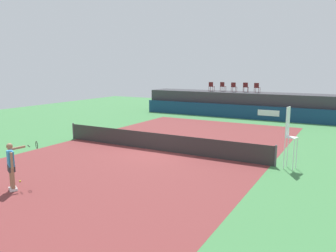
{
  "coord_description": "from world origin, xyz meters",
  "views": [
    {
      "loc": [
        9.0,
        -15.1,
        4.43
      ],
      "look_at": [
        -0.48,
        2.0,
        1.0
      ],
      "focal_mm": 35.54,
      "sensor_mm": 36.0,
      "label": 1
    }
  ],
  "objects_px": {
    "spectator_chair_center": "(234,87)",
    "tennis_ball": "(20,181)",
    "spectator_chair_left": "(223,86)",
    "umpire_chair": "(289,133)",
    "spectator_chair_right": "(246,87)",
    "net_post_near": "(73,131)",
    "spectator_chair_far_right": "(257,87)",
    "tennis_player": "(12,165)",
    "spectator_chair_far_left": "(211,86)",
    "net_post_far": "(276,156)"
  },
  "relations": [
    {
      "from": "net_post_near",
      "to": "spectator_chair_far_left",
      "type": "bearing_deg",
      "value": 77.54
    },
    {
      "from": "spectator_chair_far_right",
      "to": "umpire_chair",
      "type": "distance_m",
      "value": 16.11
    },
    {
      "from": "tennis_ball",
      "to": "spectator_chair_far_right",
      "type": "bearing_deg",
      "value": 80.88
    },
    {
      "from": "spectator_chair_right",
      "to": "umpire_chair",
      "type": "relative_size",
      "value": 0.32
    },
    {
      "from": "spectator_chair_far_right",
      "to": "net_post_far",
      "type": "distance_m",
      "value": 16.08
    },
    {
      "from": "spectator_chair_far_right",
      "to": "tennis_player",
      "type": "relative_size",
      "value": 0.5
    },
    {
      "from": "spectator_chair_far_right",
      "to": "spectator_chair_center",
      "type": "bearing_deg",
      "value": -178.35
    },
    {
      "from": "spectator_chair_far_left",
      "to": "spectator_chair_center",
      "type": "relative_size",
      "value": 1.0
    },
    {
      "from": "spectator_chair_far_left",
      "to": "tennis_ball",
      "type": "xyz_separation_m",
      "value": [
        0.74,
        -21.95,
        -2.66
      ]
    },
    {
      "from": "spectator_chair_far_right",
      "to": "tennis_player",
      "type": "xyz_separation_m",
      "value": [
        -2.99,
        -22.88,
        -1.73
      ]
    },
    {
      "from": "spectator_chair_right",
      "to": "tennis_ball",
      "type": "relative_size",
      "value": 13.06
    },
    {
      "from": "spectator_chair_far_right",
      "to": "tennis_ball",
      "type": "xyz_separation_m",
      "value": [
        -3.56,
        -22.19,
        -2.66
      ]
    },
    {
      "from": "spectator_chair_left",
      "to": "net_post_near",
      "type": "relative_size",
      "value": 0.89
    },
    {
      "from": "spectator_chair_center",
      "to": "net_post_near",
      "type": "height_order",
      "value": "spectator_chair_center"
    },
    {
      "from": "spectator_chair_left",
      "to": "umpire_chair",
      "type": "height_order",
      "value": "spectator_chair_left"
    },
    {
      "from": "spectator_chair_center",
      "to": "umpire_chair",
      "type": "relative_size",
      "value": 0.32
    },
    {
      "from": "net_post_near",
      "to": "net_post_far",
      "type": "height_order",
      "value": "same"
    },
    {
      "from": "net_post_near",
      "to": "spectator_chair_center",
      "type": "bearing_deg",
      "value": 70.11
    },
    {
      "from": "spectator_chair_right",
      "to": "umpire_chair",
      "type": "bearing_deg",
      "value": -67.44
    },
    {
      "from": "net_post_near",
      "to": "tennis_player",
      "type": "relative_size",
      "value": 0.56
    },
    {
      "from": "umpire_chair",
      "to": "tennis_ball",
      "type": "relative_size",
      "value": 40.59
    },
    {
      "from": "net_post_near",
      "to": "tennis_player",
      "type": "distance_m",
      "value": 8.98
    },
    {
      "from": "tennis_player",
      "to": "spectator_chair_far_left",
      "type": "bearing_deg",
      "value": 93.31
    },
    {
      "from": "spectator_chair_center",
      "to": "net_post_near",
      "type": "distance_m",
      "value": 16.24
    },
    {
      "from": "spectator_chair_left",
      "to": "net_post_far",
      "type": "relative_size",
      "value": 0.89
    },
    {
      "from": "spectator_chair_right",
      "to": "spectator_chair_far_right",
      "type": "bearing_deg",
      "value": -16.21
    },
    {
      "from": "spectator_chair_right",
      "to": "net_post_near",
      "type": "xyz_separation_m",
      "value": [
        -6.48,
        -15.52,
        -2.19
      ]
    },
    {
      "from": "spectator_chair_left",
      "to": "tennis_ball",
      "type": "bearing_deg",
      "value": -90.59
    },
    {
      "from": "spectator_chair_far_left",
      "to": "net_post_far",
      "type": "xyz_separation_m",
      "value": [
        9.1,
        -14.95,
        -2.19
      ]
    },
    {
      "from": "spectator_chair_far_right",
      "to": "net_post_near",
      "type": "distance_m",
      "value": 17.13
    },
    {
      "from": "spectator_chair_far_right",
      "to": "net_post_far",
      "type": "bearing_deg",
      "value": -72.49
    },
    {
      "from": "spectator_chair_center",
      "to": "tennis_ball",
      "type": "distance_m",
      "value": 22.33
    },
    {
      "from": "spectator_chair_center",
      "to": "tennis_ball",
      "type": "xyz_separation_m",
      "value": [
        -1.42,
        -22.13,
        -2.66
      ]
    },
    {
      "from": "spectator_chair_center",
      "to": "tennis_player",
      "type": "distance_m",
      "value": 22.9
    },
    {
      "from": "spectator_chair_left",
      "to": "tennis_ball",
      "type": "xyz_separation_m",
      "value": [
        -0.23,
        -22.44,
        -2.66
      ]
    },
    {
      "from": "spectator_chair_center",
      "to": "spectator_chair_far_right",
      "type": "xyz_separation_m",
      "value": [
        2.14,
        0.06,
        0.0
      ]
    },
    {
      "from": "spectator_chair_right",
      "to": "tennis_ball",
      "type": "height_order",
      "value": "spectator_chair_right"
    },
    {
      "from": "spectator_chair_right",
      "to": "tennis_ball",
      "type": "xyz_separation_m",
      "value": [
        -2.43,
        -22.51,
        -2.66
      ]
    },
    {
      "from": "net_post_far",
      "to": "tennis_ball",
      "type": "xyz_separation_m",
      "value": [
        -8.35,
        -7.0,
        -0.46
      ]
    },
    {
      "from": "net_post_near",
      "to": "tennis_ball",
      "type": "xyz_separation_m",
      "value": [
        4.05,
        -7.0,
        -0.46
      ]
    },
    {
      "from": "spectator_chair_far_left",
      "to": "spectator_chair_center",
      "type": "bearing_deg",
      "value": 4.67
    },
    {
      "from": "spectator_chair_right",
      "to": "tennis_player",
      "type": "bearing_deg",
      "value": -94.6
    },
    {
      "from": "spectator_chair_left",
      "to": "net_post_near",
      "type": "xyz_separation_m",
      "value": [
        -4.28,
        -15.44,
        -2.19
      ]
    },
    {
      "from": "spectator_chair_right",
      "to": "tennis_player",
      "type": "xyz_separation_m",
      "value": [
        -1.87,
        -23.2,
        -1.73
      ]
    },
    {
      "from": "spectator_chair_center",
      "to": "tennis_ball",
      "type": "bearing_deg",
      "value": -93.68
    },
    {
      "from": "spectator_chair_left",
      "to": "spectator_chair_right",
      "type": "height_order",
      "value": "same"
    },
    {
      "from": "spectator_chair_far_right",
      "to": "tennis_player",
      "type": "height_order",
      "value": "spectator_chair_far_right"
    },
    {
      "from": "spectator_chair_far_left",
      "to": "net_post_near",
      "type": "height_order",
      "value": "spectator_chair_far_left"
    },
    {
      "from": "spectator_chair_far_left",
      "to": "tennis_player",
      "type": "height_order",
      "value": "spectator_chair_far_left"
    },
    {
      "from": "spectator_chair_left",
      "to": "net_post_near",
      "type": "height_order",
      "value": "spectator_chair_left"
    }
  ]
}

